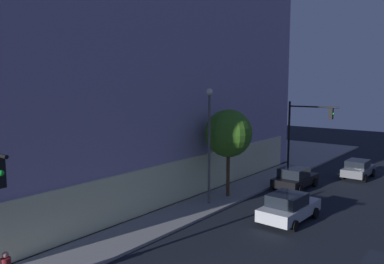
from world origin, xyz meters
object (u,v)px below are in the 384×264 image
Objects in this scene: modern_building at (76,55)px; sidewalk_tree at (228,133)px; traffic_light_far_corner at (304,127)px; car_silver at (289,207)px; car_grey at (358,169)px; car_black at (295,178)px; street_lamp_sidewalk at (209,131)px.

sidewalk_tree is at bearing -84.13° from modern_building.
traffic_light_far_corner is 1.40× the size of car_silver.
sidewalk_tree reaches higher than car_grey.
car_black is (6.85, -17.62, -9.68)m from modern_building.
car_silver is 1.03× the size of car_black.
sidewalk_tree is 1.38× the size of car_black.
car_silver is (-10.48, -3.47, -3.57)m from traffic_light_far_corner.
modern_building is 7.06× the size of car_black.
traffic_light_far_corner is 1.52× the size of car_grey.
car_grey is at bearing -22.15° from street_lamp_sidewalk.
modern_building is 6.86× the size of car_silver.
car_silver reaches higher than car_grey.
modern_building reaches higher than car_silver.
street_lamp_sidewalk is 1.24× the size of sidewalk_tree.
street_lamp_sidewalk is at bearing 159.79° from car_black.
street_lamp_sidewalk is 8.96m from car_black.
modern_building is 26.30m from car_grey.
street_lamp_sidewalk is at bearing 177.90° from sidewalk_tree.
car_black is (5.31, -2.68, -3.75)m from sidewalk_tree.
car_black is 1.05× the size of car_grey.
traffic_light_far_corner reaches higher than sidewalk_tree.
modern_building is at bearing 89.48° from car_silver.
traffic_light_far_corner is at bearing -9.98° from street_lamp_sidewalk.
sidewalk_tree is (-8.76, 1.85, 0.17)m from traffic_light_far_corner.
street_lamp_sidewalk is at bearing 94.80° from car_silver.
sidewalk_tree is 7.03m from car_black.
sidewalk_tree is at bearing 168.11° from traffic_light_far_corner.
traffic_light_far_corner is at bearing -58.47° from modern_building.
modern_building is 20.62m from traffic_light_far_corner.
street_lamp_sidewalk reaches higher than car_grey.
car_grey is (2.98, -3.74, -3.59)m from traffic_light_far_corner.
modern_building is 7.45× the size of car_grey.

